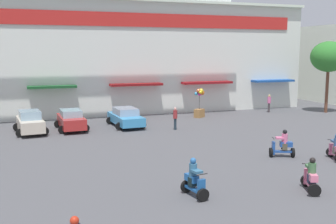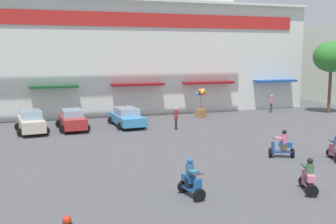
{
  "view_description": "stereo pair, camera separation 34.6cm",
  "coord_description": "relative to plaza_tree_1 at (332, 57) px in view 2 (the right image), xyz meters",
  "views": [
    {
      "loc": [
        -5.72,
        -5.93,
        5.82
      ],
      "look_at": [
        2.78,
        18.18,
        2.02
      ],
      "focal_mm": 43.79,
      "sensor_mm": 36.0,
      "label": 1
    },
    {
      "loc": [
        -5.39,
        -6.05,
        5.82
      ],
      "look_at": [
        2.78,
        18.18,
        2.02
      ],
      "focal_mm": 43.79,
      "sensor_mm": 36.0,
      "label": 2
    }
  ],
  "objects": [
    {
      "name": "pedestrian_0",
      "position": [
        -16.71,
        -3.4,
        -4.32
      ],
      "size": [
        0.43,
        0.43,
        1.68
      ],
      "color": "#23323D",
      "rests_on": "ground"
    },
    {
      "name": "scooter_rider_3",
      "position": [
        -20.97,
        -17.05,
        -4.63
      ],
      "size": [
        0.75,
        1.41,
        1.6
      ],
      "color": "black",
      "rests_on": "ground"
    },
    {
      "name": "parked_car_2",
      "position": [
        -19.89,
        -0.84,
        -4.55
      ],
      "size": [
        2.55,
        4.57,
        1.47
      ],
      "color": "#3A8EC5",
      "rests_on": "ground"
    },
    {
      "name": "scooter_rider_1",
      "position": [
        -11.53,
        -14.34,
        -4.7
      ],
      "size": [
        0.97,
        1.48,
        1.46
      ],
      "color": "black",
      "rests_on": "ground"
    },
    {
      "name": "scooter_rider_0",
      "position": [
        -13.9,
        -12.9,
        -4.64
      ],
      "size": [
        1.43,
        1.0,
        1.56
      ],
      "color": "black",
      "rests_on": "ground"
    },
    {
      "name": "pedestrian_1",
      "position": [
        -5.09,
        1.93,
        -4.3
      ],
      "size": [
        0.46,
        0.46,
        1.72
      ],
      "color": "#453C3E",
      "rests_on": "ground"
    },
    {
      "name": "ground_plane",
      "position": [
        -21.53,
        -12.73,
        -5.29
      ],
      "size": [
        128.0,
        128.0,
        0.0
      ],
      "primitive_type": "plane",
      "color": "#4F4F52"
    },
    {
      "name": "scooter_rider_5",
      "position": [
        -16.14,
        -18.11,
        -4.67
      ],
      "size": [
        1.05,
        1.49,
        1.5
      ],
      "color": "black",
      "rests_on": "ground"
    },
    {
      "name": "colonial_building",
      "position": [
        -21.53,
        9.92,
        4.08
      ],
      "size": [
        42.88,
        15.47,
        21.47
      ],
      "color": "silver",
      "rests_on": "ground"
    },
    {
      "name": "parked_car_1",
      "position": [
        -24.07,
        -0.93,
        -4.52
      ],
      "size": [
        2.34,
        4.09,
        1.53
      ],
      "color": "#AC2827",
      "rests_on": "ground"
    },
    {
      "name": "plaza_tree_1",
      "position": [
        0.0,
        0.0,
        0.0
      ],
      "size": [
        3.43,
        3.28,
        6.77
      ],
      "color": "brown",
      "rests_on": "ground"
    },
    {
      "name": "balloon_vendor_cart",
      "position": [
        -12.65,
        1.32,
        -4.05
      ],
      "size": [
        1.08,
        1.0,
        2.59
      ],
      "color": "#9E703E",
      "rests_on": "ground"
    },
    {
      "name": "parked_car_0",
      "position": [
        -26.97,
        -1.22,
        -4.48
      ],
      "size": [
        2.44,
        4.09,
        1.64
      ],
      "color": "beige",
      "rests_on": "ground"
    }
  ]
}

